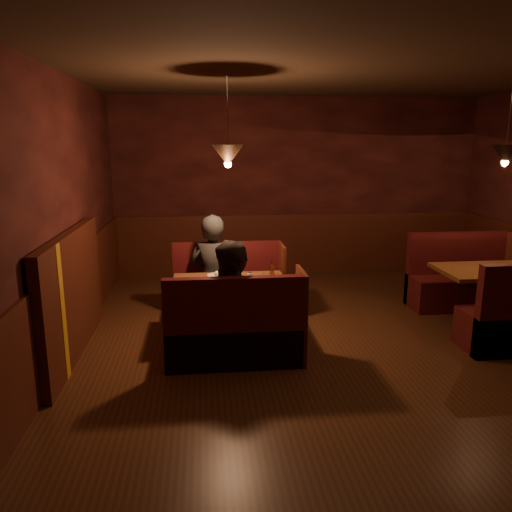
{
  "coord_description": "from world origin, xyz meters",
  "views": [
    {
      "loc": [
        -1.55,
        -4.69,
        2.19
      ],
      "look_at": [
        -0.98,
        0.68,
        0.95
      ],
      "focal_mm": 35.0,
      "sensor_mm": 36.0,
      "label": 1
    }
  ],
  "objects": [
    {
      "name": "room",
      "position": [
        -0.28,
        0.05,
        1.05
      ],
      "size": [
        6.02,
        7.02,
        2.92
      ],
      "color": "#3F2213",
      "rests_on": "ground"
    },
    {
      "name": "main_table",
      "position": [
        -1.27,
        0.68,
        0.52
      ],
      "size": [
        1.26,
        0.76,
        0.88
      ],
      "color": "#513314",
      "rests_on": "ground"
    },
    {
      "name": "main_bench_far",
      "position": [
        -1.26,
        1.39,
        0.3
      ],
      "size": [
        1.39,
        0.49,
        0.94
      ],
      "color": "black",
      "rests_on": "ground"
    },
    {
      "name": "main_bench_near",
      "position": [
        -1.26,
        -0.04,
        0.3
      ],
      "size": [
        1.39,
        0.49,
        0.94
      ],
      "color": "black",
      "rests_on": "ground"
    },
    {
      "name": "second_table",
      "position": [
        1.86,
        0.73,
        0.53
      ],
      "size": [
        1.26,
        0.81,
        0.71
      ],
      "color": "#513314",
      "rests_on": "ground"
    },
    {
      "name": "second_bench_far",
      "position": [
        1.89,
        1.48,
        0.32
      ],
      "size": [
        1.4,
        0.52,
        1.0
      ],
      "color": "black",
      "rests_on": "ground"
    },
    {
      "name": "diner_a",
      "position": [
        -1.45,
        1.29,
        0.84
      ],
      "size": [
        0.72,
        0.59,
        1.69
      ],
      "primitive_type": "imported",
      "rotation": [
        0.0,
        0.0,
        2.8
      ],
      "color": "#252525",
      "rests_on": "ground"
    },
    {
      "name": "diner_b",
      "position": [
        -1.26,
        0.06,
        0.8
      ],
      "size": [
        0.91,
        0.79,
        1.59
      ],
      "primitive_type": "imported",
      "rotation": [
        0.0,
        0.0,
        -0.27
      ],
      "color": "black",
      "rests_on": "ground"
    }
  ]
}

